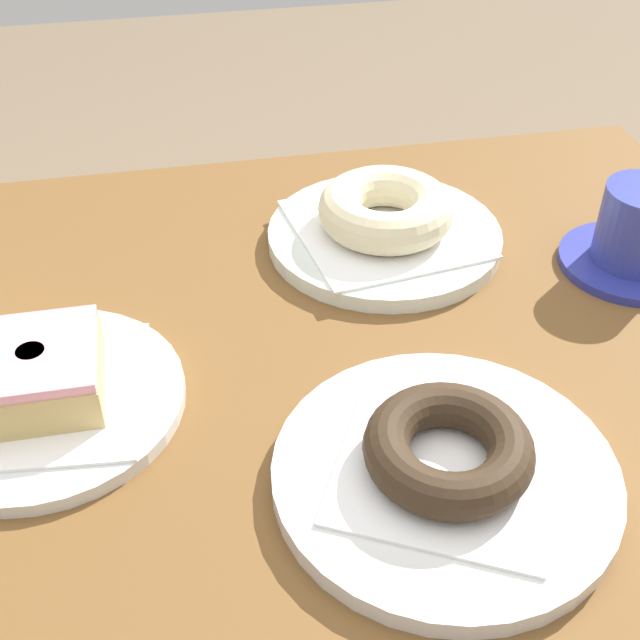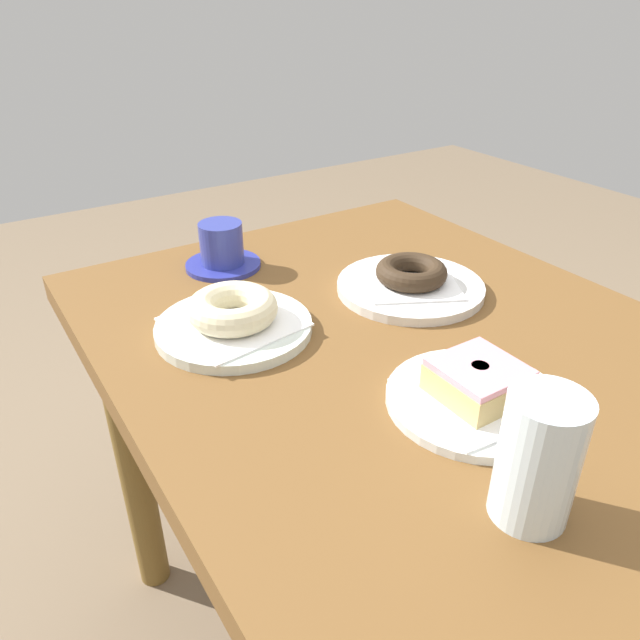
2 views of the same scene
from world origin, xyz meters
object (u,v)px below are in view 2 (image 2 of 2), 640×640
(donut_sugar_ring, at_px, (232,308))
(donut_glazed_square, at_px, (478,380))
(plate_chocolate_ring, at_px, (410,287))
(donut_chocolate_ring, at_px, (411,272))
(water_glass, at_px, (538,459))
(plate_sugar_ring, at_px, (234,327))
(coffee_cup, at_px, (222,248))
(plate_glazed_square, at_px, (475,400))

(donut_sugar_ring, xyz_separation_m, donut_glazed_square, (0.30, 0.16, -0.00))
(donut_glazed_square, distance_m, plate_chocolate_ring, 0.30)
(donut_chocolate_ring, relative_size, water_glass, 0.86)
(plate_sugar_ring, bearing_deg, water_glass, 10.75)
(donut_sugar_ring, relative_size, donut_chocolate_ring, 1.12)
(water_glass, relative_size, coffee_cup, 1.02)
(plate_sugar_ring, relative_size, plate_glazed_square, 1.06)
(plate_sugar_ring, bearing_deg, donut_sugar_ring, 180.00)
(plate_sugar_ring, xyz_separation_m, water_glass, (0.45, 0.08, 0.06))
(donut_glazed_square, height_order, coffee_cup, coffee_cup)
(donut_sugar_ring, height_order, coffee_cup, coffee_cup)
(donut_chocolate_ring, bearing_deg, donut_sugar_ring, -96.90)
(donut_glazed_square, bearing_deg, coffee_cup, -170.80)
(donut_sugar_ring, xyz_separation_m, coffee_cup, (-0.21, 0.08, -0.00))
(donut_glazed_square, relative_size, water_glass, 0.71)
(donut_glazed_square, xyz_separation_m, water_glass, (0.14, -0.08, 0.03))
(plate_sugar_ring, height_order, coffee_cup, coffee_cup)
(plate_sugar_ring, bearing_deg, coffee_cup, 159.06)
(water_glass, bearing_deg, plate_glazed_square, 151.33)
(donut_sugar_ring, relative_size, coffee_cup, 0.98)
(plate_sugar_ring, xyz_separation_m, plate_glazed_square, (0.30, 0.16, -0.00))
(plate_chocolate_ring, distance_m, water_glass, 0.46)
(plate_chocolate_ring, bearing_deg, coffee_cup, -139.33)
(donut_glazed_square, height_order, plate_chocolate_ring, donut_glazed_square)
(plate_sugar_ring, distance_m, donut_chocolate_ring, 0.29)
(plate_glazed_square, distance_m, plate_chocolate_ring, 0.30)
(plate_chocolate_ring, bearing_deg, plate_glazed_square, -25.53)
(donut_sugar_ring, relative_size, plate_chocolate_ring, 0.54)
(donut_glazed_square, height_order, donut_chocolate_ring, donut_glazed_square)
(plate_sugar_ring, xyz_separation_m, donut_sugar_ring, (-0.00, 0.00, 0.03))
(coffee_cup, bearing_deg, donut_sugar_ring, -20.94)
(donut_sugar_ring, relative_size, donut_glazed_square, 1.36)
(water_glass, bearing_deg, coffee_cup, -179.62)
(plate_chocolate_ring, distance_m, coffee_cup, 0.32)
(water_glass, bearing_deg, donut_glazed_square, 151.33)
(plate_glazed_square, height_order, plate_chocolate_ring, plate_chocolate_ring)
(coffee_cup, bearing_deg, donut_glazed_square, 9.20)
(donut_glazed_square, bearing_deg, plate_sugar_ring, -151.63)
(plate_glazed_square, bearing_deg, donut_glazed_square, 14.04)
(donut_sugar_ring, xyz_separation_m, water_glass, (0.45, 0.08, 0.03))
(plate_sugar_ring, xyz_separation_m, donut_glazed_square, (0.30, 0.16, 0.03))
(plate_sugar_ring, height_order, donut_sugar_ring, donut_sugar_ring)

